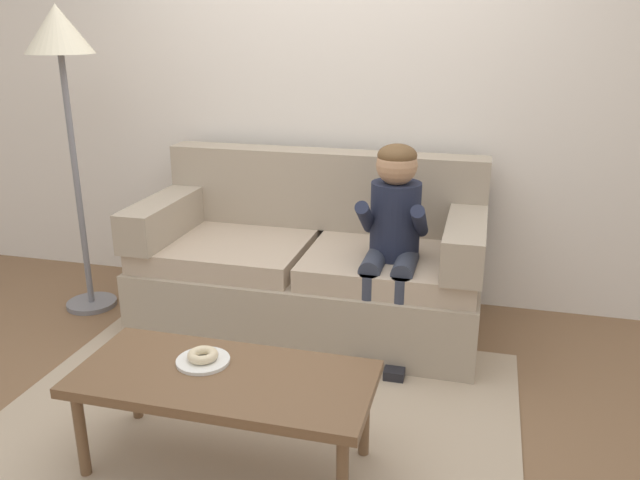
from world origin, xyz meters
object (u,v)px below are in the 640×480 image
Objects in this scene: toy_controller at (154,376)px; floor_lamp at (61,57)px; coffee_table at (224,384)px; donut at (203,355)px; couch at (312,266)px; person_child at (393,230)px.

floor_lamp is at bearing 172.40° from toy_controller.
floor_lamp is (-1.41, 1.21, 1.12)m from coffee_table.
floor_lamp reaches higher than donut.
floor_lamp is at bearing -174.26° from couch.
person_child is 0.62× the size of floor_lamp.
donut reaches higher than toy_controller.
coffee_table is at bearing -89.02° from couch.
coffee_table is 9.49× the size of donut.
floor_lamp is (-1.39, -0.14, 1.14)m from couch.
person_child is at bearing 61.85° from donut.
donut is at bearing -118.15° from person_child.
couch is at bearing 90.98° from coffee_table.
donut is (-0.11, 0.06, 0.07)m from coffee_table.
donut is 0.53× the size of toy_controller.
person_child reaches higher than couch.
person_child reaches higher than coffee_table.
toy_controller is (-1.06, -0.63, -0.65)m from person_child.
coffee_table is 2.17m from floor_lamp.
coffee_table is 1.26m from person_child.
couch is 1.07× the size of floor_lamp.
floor_lamp is (-1.30, 1.14, 1.05)m from donut.
couch is at bearing 5.74° from floor_lamp.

